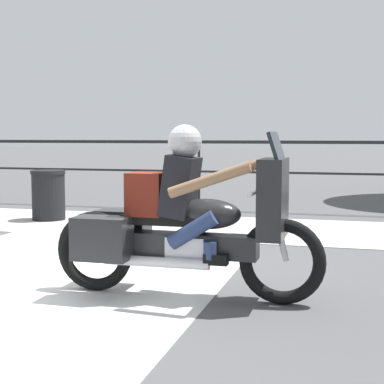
# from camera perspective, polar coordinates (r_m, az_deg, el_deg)

# --- Properties ---
(ground_plane) EXTENTS (120.00, 120.00, 0.00)m
(ground_plane) POSITION_cam_1_polar(r_m,az_deg,el_deg) (6.11, -12.63, -7.91)
(ground_plane) COLOR #4C4C4F
(sidewalk_band) EXTENTS (44.00, 2.40, 0.01)m
(sidewalk_band) POSITION_cam_1_polar(r_m,az_deg,el_deg) (9.20, -2.70, -3.24)
(sidewalk_band) COLOR #B7B2A8
(sidewalk_band) RESTS_ON ground
(crosswalk_band) EXTENTS (3.59, 6.00, 0.01)m
(crosswalk_band) POSITION_cam_1_polar(r_m,az_deg,el_deg) (6.00, -14.61, -8.16)
(crosswalk_band) COLOR silver
(crosswalk_band) RESTS_ON ground
(fence_railing) EXTENTS (36.00, 0.05, 1.31)m
(fence_railing) POSITION_cam_1_polar(r_m,az_deg,el_deg) (11.17, 0.68, 3.59)
(fence_railing) COLOR black
(fence_railing) RESTS_ON ground
(motorcycle) EXTENTS (2.41, 0.76, 1.50)m
(motorcycle) POSITION_cam_1_polar(r_m,az_deg,el_deg) (5.07, -0.88, -2.82)
(motorcycle) COLOR black
(motorcycle) RESTS_ON ground
(trash_bin) EXTENTS (0.57, 0.57, 0.83)m
(trash_bin) POSITION_cam_1_polar(r_m,az_deg,el_deg) (10.01, -13.75, -0.30)
(trash_bin) COLOR black
(trash_bin) RESTS_ON ground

